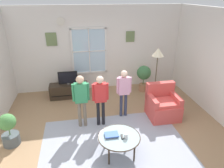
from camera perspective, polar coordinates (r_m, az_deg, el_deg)
name	(u,v)px	position (r m, az deg, el deg)	size (l,w,h in m)	color
ground_plane	(116,139)	(4.78, 1.03, -15.18)	(6.00, 6.27, 0.02)	#9E7A56
back_wall	(98,49)	(6.77, -3.89, 9.82)	(5.40, 0.17, 2.70)	silver
area_rug	(114,142)	(4.68, 0.53, -15.97)	(3.12, 2.12, 0.01)	#999EAD
tv_stand	(69,91)	(6.53, -11.88, -1.81)	(1.17, 0.42, 0.44)	#2D2319
television	(68,78)	(6.35, -12.21, 1.72)	(0.58, 0.08, 0.41)	#4C4C4C
armchair	(163,105)	(5.53, 13.96, -5.77)	(0.76, 0.74, 0.87)	#D14C47
coffee_table	(119,138)	(4.17, 2.01, -14.72)	(0.85, 0.85, 0.43)	#99B2B7
book_stack	(112,135)	(4.16, -0.13, -14.01)	(0.27, 0.19, 0.05)	brown
cup	(126,136)	(4.10, 3.95, -14.22)	(0.08, 0.08, 0.10)	white
remote_near_books	(122,137)	(4.14, 2.86, -14.48)	(0.04, 0.14, 0.02)	black
person_pink_shirt	(124,88)	(5.17, 3.31, -1.23)	(0.39, 0.18, 1.29)	#333851
person_red_shirt	(100,95)	(4.81, -3.29, -3.19)	(0.39, 0.18, 1.30)	black
person_green_shirt	(81,96)	(4.80, -8.65, -3.25)	(0.40, 0.18, 1.33)	#726656
potted_plant_by_window	(144,75)	(6.76, 8.85, 2.53)	(0.46, 0.46, 0.87)	#9E6B4C
potted_plant_corner	(9,130)	(4.92, -26.83, -11.27)	(0.36, 0.36, 0.75)	#4C565B
floor_lamp	(158,58)	(5.83, 12.61, 7.13)	(0.32, 0.32, 1.64)	black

